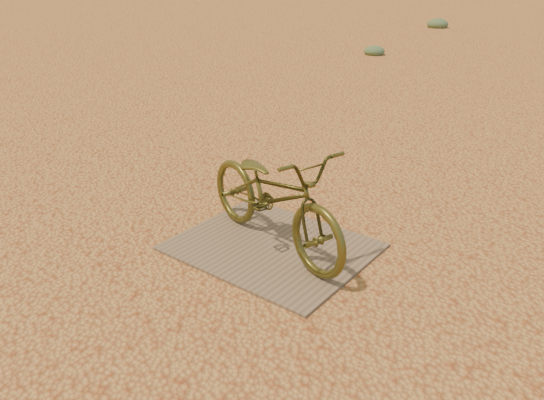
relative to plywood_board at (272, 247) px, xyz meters
The scene contains 5 objects.
ground 0.36m from the plywood_board, 104.74° to the right, with size 120.00×120.00×0.00m, color tan.
plywood_board is the anchor object (origin of this frame).
bicycle 0.45m from the plywood_board, 65.11° to the left, with size 0.59×1.68×0.88m, color #49461A.
kale_a 10.33m from the plywood_board, 113.08° to the left, with size 0.52×0.52×0.29m, color #546D49.
kale_c 17.17m from the plywood_board, 107.40° to the left, with size 0.74×0.74×0.41m, color #546D49.
Camera 1 is at (2.42, -2.67, 2.14)m, focal length 35.00 mm.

